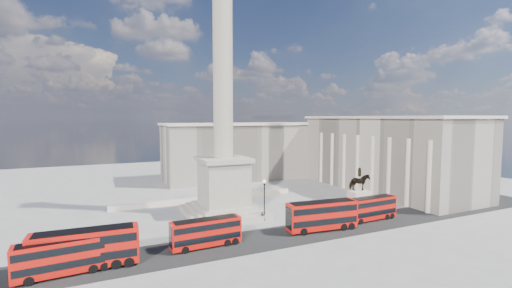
{
  "coord_description": "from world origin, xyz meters",
  "views": [
    {
      "loc": [
        -20.51,
        -55.1,
        18.22
      ],
      "look_at": [
        5.29,
        1.98,
        13.37
      ],
      "focal_mm": 24.0,
      "sensor_mm": 36.0,
      "label": 1
    }
  ],
  "objects_px": {
    "victorian_lamp": "(264,197)",
    "pedestrian_crossing": "(262,216)",
    "pedestrian_walking": "(300,211)",
    "pedestrian_standing": "(377,209)",
    "red_bus_a": "(86,249)",
    "red_bus_d": "(371,208)",
    "equestrian_statue": "(359,200)",
    "red_bus_b": "(207,232)",
    "red_bus_e": "(65,256)",
    "red_bus_c": "(322,215)",
    "nelsons_column": "(223,146)"
  },
  "relations": [
    {
      "from": "victorian_lamp",
      "to": "pedestrian_crossing",
      "type": "relative_size",
      "value": 4.39
    },
    {
      "from": "pedestrian_walking",
      "to": "pedestrian_standing",
      "type": "distance_m",
      "value": 14.8
    },
    {
      "from": "red_bus_a",
      "to": "red_bus_d",
      "type": "xyz_separation_m",
      "value": [
        45.35,
        1.24,
        -0.39
      ]
    },
    {
      "from": "equestrian_statue",
      "to": "pedestrian_crossing",
      "type": "xyz_separation_m",
      "value": [
        -17.14,
        5.06,
        -2.41
      ]
    },
    {
      "from": "victorian_lamp",
      "to": "pedestrian_walking",
      "type": "relative_size",
      "value": 4.02
    },
    {
      "from": "red_bus_a",
      "to": "equestrian_statue",
      "type": "distance_m",
      "value": 44.75
    },
    {
      "from": "red_bus_a",
      "to": "red_bus_b",
      "type": "distance_m",
      "value": 15.19
    },
    {
      "from": "pedestrian_crossing",
      "to": "red_bus_b",
      "type": "bearing_deg",
      "value": 99.16
    },
    {
      "from": "red_bus_d",
      "to": "equestrian_statue",
      "type": "height_order",
      "value": "equestrian_statue"
    },
    {
      "from": "red_bus_d",
      "to": "victorian_lamp",
      "type": "bearing_deg",
      "value": 154.69
    },
    {
      "from": "red_bus_e",
      "to": "pedestrian_standing",
      "type": "height_order",
      "value": "red_bus_e"
    },
    {
      "from": "red_bus_a",
      "to": "red_bus_b",
      "type": "relative_size",
      "value": 1.21
    },
    {
      "from": "red_bus_e",
      "to": "equestrian_statue",
      "type": "relative_size",
      "value": 1.14
    },
    {
      "from": "pedestrian_standing",
      "to": "red_bus_b",
      "type": "bearing_deg",
      "value": -10.85
    },
    {
      "from": "red_bus_e",
      "to": "pedestrian_walking",
      "type": "distance_m",
      "value": 38.77
    },
    {
      "from": "red_bus_b",
      "to": "victorian_lamp",
      "type": "bearing_deg",
      "value": 28.61
    },
    {
      "from": "red_bus_c",
      "to": "red_bus_b",
      "type": "bearing_deg",
      "value": -176.79
    },
    {
      "from": "red_bus_a",
      "to": "victorian_lamp",
      "type": "relative_size",
      "value": 1.65
    },
    {
      "from": "red_bus_c",
      "to": "red_bus_e",
      "type": "distance_m",
      "value": 36.4
    },
    {
      "from": "red_bus_e",
      "to": "pedestrian_crossing",
      "type": "height_order",
      "value": "red_bus_e"
    },
    {
      "from": "red_bus_e",
      "to": "victorian_lamp",
      "type": "height_order",
      "value": "victorian_lamp"
    },
    {
      "from": "red_bus_d",
      "to": "nelsons_column",
      "type": "bearing_deg",
      "value": 145.68
    },
    {
      "from": "red_bus_b",
      "to": "pedestrian_walking",
      "type": "bearing_deg",
      "value": 18.96
    },
    {
      "from": "red_bus_a",
      "to": "pedestrian_crossing",
      "type": "height_order",
      "value": "red_bus_a"
    },
    {
      "from": "red_bus_a",
      "to": "pedestrian_crossing",
      "type": "bearing_deg",
      "value": 19.66
    },
    {
      "from": "red_bus_a",
      "to": "victorian_lamp",
      "type": "distance_m",
      "value": 29.23
    },
    {
      "from": "red_bus_e",
      "to": "pedestrian_standing",
      "type": "xyz_separation_m",
      "value": [
        51.49,
        4.51,
        -1.25
      ]
    },
    {
      "from": "red_bus_d",
      "to": "red_bus_c",
      "type": "bearing_deg",
      "value": -177.04
    },
    {
      "from": "pedestrian_standing",
      "to": "pedestrian_crossing",
      "type": "height_order",
      "value": "pedestrian_standing"
    },
    {
      "from": "red_bus_c",
      "to": "red_bus_d",
      "type": "height_order",
      "value": "red_bus_c"
    },
    {
      "from": "red_bus_d",
      "to": "pedestrian_walking",
      "type": "distance_m",
      "value": 12.66
    },
    {
      "from": "nelsons_column",
      "to": "red_bus_d",
      "type": "bearing_deg",
      "value": -32.01
    },
    {
      "from": "red_bus_e",
      "to": "pedestrian_crossing",
      "type": "xyz_separation_m",
      "value": [
        29.65,
        9.22,
        -1.37
      ]
    },
    {
      "from": "red_bus_e",
      "to": "pedestrian_standing",
      "type": "relative_size",
      "value": 5.54
    },
    {
      "from": "red_bus_a",
      "to": "pedestrian_walking",
      "type": "bearing_deg",
      "value": 16.38
    },
    {
      "from": "red_bus_b",
      "to": "equestrian_statue",
      "type": "relative_size",
      "value": 1.09
    },
    {
      "from": "nelsons_column",
      "to": "equestrian_statue",
      "type": "distance_m",
      "value": 26.76
    },
    {
      "from": "red_bus_c",
      "to": "pedestrian_walking",
      "type": "height_order",
      "value": "red_bus_c"
    },
    {
      "from": "red_bus_a",
      "to": "equestrian_statue",
      "type": "height_order",
      "value": "equestrian_statue"
    },
    {
      "from": "red_bus_a",
      "to": "pedestrian_crossing",
      "type": "distance_m",
      "value": 28.83
    },
    {
      "from": "red_bus_a",
      "to": "pedestrian_crossing",
      "type": "xyz_separation_m",
      "value": [
        27.46,
        8.63,
        -1.72
      ]
    },
    {
      "from": "nelsons_column",
      "to": "equestrian_statue",
      "type": "bearing_deg",
      "value": -28.39
    },
    {
      "from": "red_bus_a",
      "to": "pedestrian_crossing",
      "type": "relative_size",
      "value": 7.25
    },
    {
      "from": "victorian_lamp",
      "to": "nelsons_column",
      "type": "bearing_deg",
      "value": 127.6
    },
    {
      "from": "nelsons_column",
      "to": "equestrian_statue",
      "type": "xyz_separation_m",
      "value": [
        21.95,
        -11.86,
        -9.67
      ]
    },
    {
      "from": "red_bus_c",
      "to": "pedestrian_crossing",
      "type": "relative_size",
      "value": 7.15
    },
    {
      "from": "red_bus_e",
      "to": "victorian_lamp",
      "type": "bearing_deg",
      "value": 12.4
    },
    {
      "from": "pedestrian_standing",
      "to": "nelsons_column",
      "type": "bearing_deg",
      "value": -39.04
    },
    {
      "from": "red_bus_b",
      "to": "equestrian_statue",
      "type": "bearing_deg",
      "value": 2.56
    },
    {
      "from": "red_bus_c",
      "to": "red_bus_d",
      "type": "relative_size",
      "value": 1.16
    }
  ]
}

